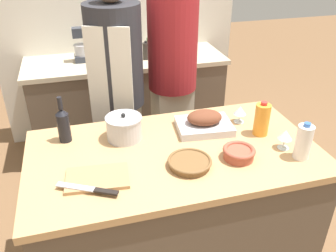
# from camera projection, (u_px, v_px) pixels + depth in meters

# --- Properties ---
(kitchen_island) EXTENTS (1.54, 0.85, 0.89)m
(kitchen_island) POSITION_uv_depth(u_px,v_px,m) (174.00, 212.00, 2.11)
(kitchen_island) COLOR brown
(kitchen_island) RESTS_ON ground_plane
(back_counter) EXTENTS (1.79, 0.60, 0.88)m
(back_counter) POSITION_uv_depth(u_px,v_px,m) (128.00, 103.00, 3.42)
(back_counter) COLOR brown
(back_counter) RESTS_ON ground_plane
(back_wall) EXTENTS (2.29, 0.10, 2.55)m
(back_wall) POSITION_uv_depth(u_px,v_px,m) (117.00, 6.00, 3.30)
(back_wall) COLOR silver
(back_wall) RESTS_ON ground_plane
(roasting_pan) EXTENTS (0.34, 0.27, 0.12)m
(roasting_pan) POSITION_uv_depth(u_px,v_px,m) (204.00, 123.00, 2.06)
(roasting_pan) COLOR #BCBCC1
(roasting_pan) RESTS_ON kitchen_island
(wicker_basket) EXTENTS (0.22, 0.22, 0.04)m
(wicker_basket) POSITION_uv_depth(u_px,v_px,m) (190.00, 162.00, 1.76)
(wicker_basket) COLOR brown
(wicker_basket) RESTS_ON kitchen_island
(cutting_board) EXTENTS (0.31, 0.22, 0.02)m
(cutting_board) POSITION_uv_depth(u_px,v_px,m) (97.00, 178.00, 1.67)
(cutting_board) COLOR #AD7F51
(cutting_board) RESTS_ON kitchen_island
(stock_pot) EXTENTS (0.20, 0.20, 0.16)m
(stock_pot) POSITION_uv_depth(u_px,v_px,m) (124.00, 128.00, 1.97)
(stock_pot) COLOR #B7B7BC
(stock_pot) RESTS_ON kitchen_island
(mixing_bowl) EXTENTS (0.17, 0.17, 0.06)m
(mixing_bowl) POSITION_uv_depth(u_px,v_px,m) (239.00, 153.00, 1.81)
(mixing_bowl) COLOR #A84C38
(mixing_bowl) RESTS_ON kitchen_island
(juice_jug) EXTENTS (0.08, 0.08, 0.20)m
(juice_jug) POSITION_uv_depth(u_px,v_px,m) (262.00, 119.00, 2.00)
(juice_jug) COLOR orange
(juice_jug) RESTS_ON kitchen_island
(milk_jug) EXTENTS (0.08, 0.08, 0.20)m
(milk_jug) POSITION_uv_depth(u_px,v_px,m) (304.00, 142.00, 1.79)
(milk_jug) COLOR white
(milk_jug) RESTS_ON kitchen_island
(wine_bottle_green) EXTENTS (0.07, 0.07, 0.27)m
(wine_bottle_green) POSITION_uv_depth(u_px,v_px,m) (63.00, 124.00, 1.93)
(wine_bottle_green) COLOR black
(wine_bottle_green) RESTS_ON kitchen_island
(wine_glass_left) EXTENTS (0.08, 0.08, 0.11)m
(wine_glass_left) POSITION_uv_depth(u_px,v_px,m) (285.00, 135.00, 1.87)
(wine_glass_left) COLOR silver
(wine_glass_left) RESTS_ON kitchen_island
(wine_glass_right) EXTENTS (0.08, 0.08, 0.11)m
(wine_glass_right) POSITION_uv_depth(u_px,v_px,m) (240.00, 111.00, 2.13)
(wine_glass_right) COLOR silver
(wine_glass_right) RESTS_ON kitchen_island
(knife_chef) EXTENTS (0.27, 0.16, 0.01)m
(knife_chef) POSITION_uv_depth(u_px,v_px,m) (89.00, 189.00, 1.58)
(knife_chef) COLOR #B7B7BC
(knife_chef) RESTS_ON cutting_board
(stand_mixer) EXTENTS (0.18, 0.14, 0.29)m
(stand_mixer) POSITION_uv_depth(u_px,v_px,m) (84.00, 47.00, 3.09)
(stand_mixer) COLOR #333842
(stand_mixer) RESTS_ON back_counter
(condiment_bottle_tall) EXTENTS (0.06, 0.06, 0.17)m
(condiment_bottle_tall) POSITION_uv_depth(u_px,v_px,m) (146.00, 51.00, 3.15)
(condiment_bottle_tall) COLOR #332D28
(condiment_bottle_tall) RESTS_ON back_counter
(condiment_bottle_short) EXTENTS (0.05, 0.05, 0.17)m
(condiment_bottle_short) POSITION_uv_depth(u_px,v_px,m) (189.00, 40.00, 3.43)
(condiment_bottle_short) COLOR #234C28
(condiment_bottle_short) RESTS_ON back_counter
(condiment_bottle_extra) EXTENTS (0.05, 0.05, 0.16)m
(condiment_bottle_extra) POSITION_uv_depth(u_px,v_px,m) (149.00, 45.00, 3.31)
(condiment_bottle_extra) COLOR #234C28
(condiment_bottle_extra) RESTS_ON back_counter
(person_cook_aproned) EXTENTS (0.39, 0.41, 1.71)m
(person_cook_aproned) POSITION_uv_depth(u_px,v_px,m) (117.00, 87.00, 2.48)
(person_cook_aproned) COLOR beige
(person_cook_aproned) RESTS_ON ground_plane
(person_cook_guest) EXTENTS (0.36, 0.36, 1.80)m
(person_cook_guest) POSITION_uv_depth(u_px,v_px,m) (172.00, 70.00, 2.62)
(person_cook_guest) COLOR beige
(person_cook_guest) RESTS_ON ground_plane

